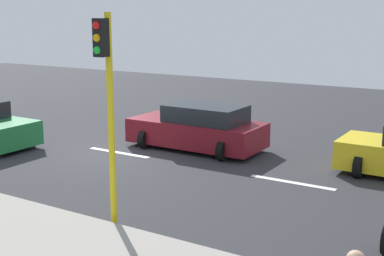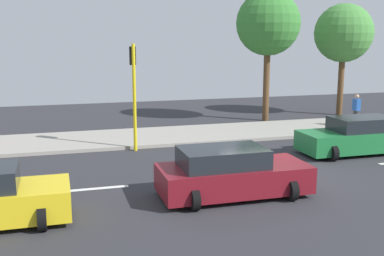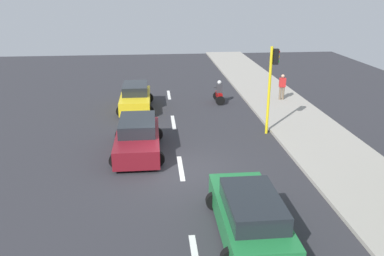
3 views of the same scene
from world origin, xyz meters
name	(u,v)px [view 3 (image 3 of 3)]	position (x,y,z in m)	size (l,w,h in m)	color
ground_plane	(181,169)	(0.00, 0.00, -0.05)	(40.00, 60.00, 0.10)	#2D2D33
sidewalk	(340,160)	(7.00, 0.00, 0.07)	(4.00, 60.00, 0.15)	#9E998E
lane_stripe_mid	(181,168)	(0.00, 0.00, 0.01)	(0.20, 2.40, 0.01)	white
lane_stripe_south	(173,122)	(0.00, 6.00, 0.01)	(0.20, 2.40, 0.01)	white
lane_stripe_far_south	(169,95)	(0.00, 12.00, 0.01)	(0.20, 2.40, 0.01)	white
car_maroon	(138,138)	(-1.84, 1.94, 0.71)	(2.36, 4.54, 1.52)	maroon
car_green	(250,215)	(1.75, -4.95, 0.71)	(2.25, 4.58, 1.52)	#1E7238
car_yellow_cab	(135,98)	(-2.20, 8.88, 0.71)	(2.20, 4.25, 1.52)	yellow
motorcycle	(219,93)	(3.20, 9.68, 0.64)	(0.60, 1.30, 1.53)	black
pedestrian_by_tree	(282,86)	(7.39, 9.58, 1.06)	(0.40, 0.24, 1.69)	#72604C
traffic_light_corner	(272,78)	(4.85, 3.77, 2.93)	(0.49, 0.24, 4.50)	yellow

